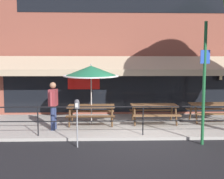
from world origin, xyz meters
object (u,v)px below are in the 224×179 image
Objects in this scene: patio_umbrella_left at (91,71)px; parking_meter_near at (77,109)px; picnic_table_centre at (154,109)px; picnic_table_right at (213,107)px; pedestrian_walking at (53,103)px; street_sign_pole at (204,82)px; picnic_table_left at (91,109)px.

parking_meter_near is (-0.28, -2.55, -1.03)m from patio_umbrella_left.
picnic_table_centre is 2.48m from picnic_table_right.
pedestrian_walking is 1.20× the size of parking_meter_near.
picnic_table_right is 1.27× the size of parking_meter_near.
street_sign_pole is (4.80, -1.56, 0.84)m from pedestrian_walking.
picnic_table_centre is at bearing 112.97° from street_sign_pole.
patio_umbrella_left is 0.65× the size of street_sign_pole.
patio_umbrella_left is at bearing 83.79° from parking_meter_near.
patio_umbrella_left is (-4.95, -0.25, 1.47)m from picnic_table_right.
street_sign_pole is at bearing -34.35° from patio_umbrella_left.
street_sign_pole is at bearing -67.03° from picnic_table_centre.
parking_meter_near is at bearing -151.82° from picnic_table_right.
picnic_table_left is 4.32m from street_sign_pole.
pedestrian_walking is at bearing 162.05° from street_sign_pole.
patio_umbrella_left reaches higher than picnic_table_left.
picnic_table_left is at bearing 147.08° from street_sign_pole.
picnic_table_centre is 1.00× the size of picnic_table_right.
pedestrian_walking is at bearing -151.90° from picnic_table_left.
picnic_table_left is 1.48m from patio_umbrella_left.
picnic_table_centre is at bearing -174.52° from picnic_table_right.
picnic_table_left and picnic_table_centre have the same top height.
parking_meter_near is at bearing -59.01° from pedestrian_walking.
picnic_table_centre is at bearing 12.44° from pedestrian_walking.
pedestrian_walking is 2.02m from parking_meter_near.
street_sign_pole reaches higher than picnic_table_centre.
street_sign_pole is (-1.46, -2.63, 1.19)m from picnic_table_right.
street_sign_pole reaches higher than parking_meter_near.
patio_umbrella_left is at bearing -177.16° from picnic_table_right.
street_sign_pole is (3.77, 0.17, 0.75)m from parking_meter_near.
picnic_table_left is 0.76× the size of patio_umbrella_left.
picnic_table_right is (4.95, 0.37, 0.00)m from picnic_table_left.
patio_umbrella_left is at bearing 145.65° from street_sign_pole.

